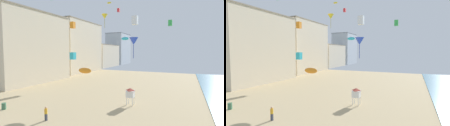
% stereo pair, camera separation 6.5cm
% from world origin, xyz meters
% --- Properties ---
extents(boardwalk_hotel_near, '(17.01, 20.52, 18.12)m').
position_xyz_m(boardwalk_hotel_near, '(-24.94, 24.80, 9.06)').
color(boardwalk_hotel_near, beige).
rests_on(boardwalk_hotel_near, ground).
extents(boardwalk_hotel_mid, '(12.42, 22.41, 19.75)m').
position_xyz_m(boardwalk_hotel_mid, '(-24.94, 49.34, 9.88)').
color(boardwalk_hotel_mid, beige).
rests_on(boardwalk_hotel_mid, ground).
extents(boardwalk_hotel_far, '(10.92, 21.16, 11.77)m').
position_xyz_m(boardwalk_hotel_far, '(-24.94, 73.19, 5.89)').
color(boardwalk_hotel_far, beige).
rests_on(boardwalk_hotel_far, ground).
extents(boardwalk_hotel_distant, '(10.87, 18.51, 19.60)m').
position_xyz_m(boardwalk_hotel_distant, '(-24.94, 95.95, 9.81)').
color(boardwalk_hotel_distant, '#ADB7C1').
rests_on(boardwalk_hotel_distant, ground).
extents(kite_flyer, '(0.34, 0.34, 1.64)m').
position_xyz_m(kite_flyer, '(1.52, 7.66, 0.92)').
color(kite_flyer, '#383D4C').
rests_on(kite_flyer, ground).
extents(lifeguard_stand, '(1.10, 1.10, 2.55)m').
position_xyz_m(lifeguard_stand, '(8.68, 17.13, 1.84)').
color(lifeguard_stand, white).
rests_on(lifeguard_stand, ground).
extents(beach_trash_bin, '(0.56, 0.56, 0.90)m').
position_xyz_m(beach_trash_bin, '(-6.68, 8.08, 0.45)').
color(beach_trash_bin, '#3D6B4C').
rests_on(beach_trash_bin, ground).
extents(kite_blue_delta, '(1.16, 1.16, 2.64)m').
position_xyz_m(kite_blue_delta, '(10.05, 14.00, 9.30)').
color(kite_blue_delta, blue).
extents(kite_orange_box, '(0.96, 0.96, 1.51)m').
position_xyz_m(kite_orange_box, '(-8.98, 26.71, 14.36)').
color(kite_orange_box, orange).
extents(kite_white_box, '(1.00, 1.00, 1.58)m').
position_xyz_m(kite_white_box, '(7.36, 23.61, 13.74)').
color(kite_white_box, white).
extents(kite_red_box, '(0.65, 0.65, 1.02)m').
position_xyz_m(kite_red_box, '(-2.31, 39.52, 20.06)').
color(kite_red_box, red).
extents(kite_yellow_parafoil, '(1.34, 0.37, 0.52)m').
position_xyz_m(kite_yellow_parafoil, '(-5.18, 39.29, 22.46)').
color(kite_yellow_parafoil, yellow).
extents(kite_cyan_parafoil, '(1.65, 0.46, 0.64)m').
position_xyz_m(kite_cyan_parafoil, '(4.40, 26.58, 10.71)').
color(kite_cyan_parafoil, '#2DB7CC').
extents(kite_green_box_2, '(0.79, 0.79, 1.24)m').
position_xyz_m(kite_green_box_2, '(12.75, 32.24, 14.21)').
color(kite_green_box_2, green).
extents(kite_yellow_delta, '(1.58, 1.58, 3.58)m').
position_xyz_m(kite_yellow_delta, '(-3.67, 33.22, 17.14)').
color(kite_yellow_delta, yellow).
extents(kite_orange_parafoil, '(2.27, 0.63, 0.88)m').
position_xyz_m(kite_orange_parafoil, '(1.93, 15.24, 5.07)').
color(kite_orange_parafoil, orange).
extents(kite_cyan_box, '(1.08, 1.08, 1.70)m').
position_xyz_m(kite_cyan_box, '(-8.27, 25.69, 7.00)').
color(kite_cyan_box, '#2DB7CC').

